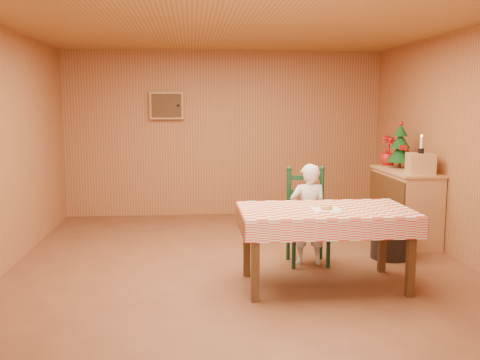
{
  "coord_description": "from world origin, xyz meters",
  "views": [
    {
      "loc": [
        -0.52,
        -5.53,
        1.76
      ],
      "look_at": [
        0.0,
        0.2,
        0.95
      ],
      "focal_mm": 40.0,
      "sensor_mm": 36.0,
      "label": 1
    }
  ],
  "objects_px": {
    "dining_table": "(325,217)",
    "shelf_unit": "(405,205)",
    "christmas_tree": "(400,147)",
    "crate": "(420,164)",
    "seated_child": "(308,214)",
    "storage_bin": "(390,240)",
    "ladder_chair": "(307,218)"
  },
  "relations": [
    {
      "from": "shelf_unit",
      "to": "crate",
      "type": "xyz_separation_m",
      "value": [
        0.01,
        -0.4,
        0.59
      ]
    },
    {
      "from": "dining_table",
      "to": "crate",
      "type": "xyz_separation_m",
      "value": [
        1.48,
        1.24,
        0.37
      ]
    },
    {
      "from": "crate",
      "to": "storage_bin",
      "type": "distance_m",
      "value": 1.04
    },
    {
      "from": "seated_child",
      "to": "storage_bin",
      "type": "bearing_deg",
      "value": -172.5
    },
    {
      "from": "shelf_unit",
      "to": "storage_bin",
      "type": "bearing_deg",
      "value": -121.56
    },
    {
      "from": "crate",
      "to": "christmas_tree",
      "type": "distance_m",
      "value": 0.67
    },
    {
      "from": "seated_child",
      "to": "christmas_tree",
      "type": "bearing_deg",
      "value": -142.04
    },
    {
      "from": "ladder_chair",
      "to": "seated_child",
      "type": "height_order",
      "value": "seated_child"
    },
    {
      "from": "dining_table",
      "to": "shelf_unit",
      "type": "distance_m",
      "value": 2.21
    },
    {
      "from": "ladder_chair",
      "to": "christmas_tree",
      "type": "xyz_separation_m",
      "value": [
        1.48,
        1.1,
        0.71
      ]
    },
    {
      "from": "shelf_unit",
      "to": "storage_bin",
      "type": "distance_m",
      "value": 0.94
    },
    {
      "from": "storage_bin",
      "to": "ladder_chair",
      "type": "bearing_deg",
      "value": -175.73
    },
    {
      "from": "dining_table",
      "to": "christmas_tree",
      "type": "bearing_deg",
      "value": 51.84
    },
    {
      "from": "seated_child",
      "to": "christmas_tree",
      "type": "height_order",
      "value": "christmas_tree"
    },
    {
      "from": "storage_bin",
      "to": "dining_table",
      "type": "bearing_deg",
      "value": -139.19
    },
    {
      "from": "shelf_unit",
      "to": "storage_bin",
      "type": "relative_size",
      "value": 2.83
    },
    {
      "from": "crate",
      "to": "storage_bin",
      "type": "bearing_deg",
      "value": -142.23
    },
    {
      "from": "seated_child",
      "to": "shelf_unit",
      "type": "height_order",
      "value": "seated_child"
    },
    {
      "from": "dining_table",
      "to": "crate",
      "type": "bearing_deg",
      "value": 39.84
    },
    {
      "from": "seated_child",
      "to": "ladder_chair",
      "type": "bearing_deg",
      "value": -90.0
    },
    {
      "from": "shelf_unit",
      "to": "christmas_tree",
      "type": "xyz_separation_m",
      "value": [
        0.01,
        0.25,
        0.74
      ]
    },
    {
      "from": "dining_table",
      "to": "storage_bin",
      "type": "distance_m",
      "value": 1.4
    },
    {
      "from": "seated_child",
      "to": "shelf_unit",
      "type": "bearing_deg",
      "value": -148.39
    },
    {
      "from": "dining_table",
      "to": "christmas_tree",
      "type": "relative_size",
      "value": 2.67
    },
    {
      "from": "ladder_chair",
      "to": "storage_bin",
      "type": "xyz_separation_m",
      "value": [
        1.0,
        0.07,
        -0.28
      ]
    },
    {
      "from": "shelf_unit",
      "to": "dining_table",
      "type": "bearing_deg",
      "value": -132.0
    },
    {
      "from": "ladder_chair",
      "to": "shelf_unit",
      "type": "xyz_separation_m",
      "value": [
        1.47,
        0.85,
        -0.04
      ]
    },
    {
      "from": "seated_child",
      "to": "storage_bin",
      "type": "xyz_separation_m",
      "value": [
        1.0,
        0.13,
        -0.34
      ]
    },
    {
      "from": "christmas_tree",
      "to": "storage_bin",
      "type": "distance_m",
      "value": 1.51
    },
    {
      "from": "crate",
      "to": "seated_child",
      "type": "bearing_deg",
      "value": -161.11
    },
    {
      "from": "dining_table",
      "to": "ladder_chair",
      "type": "height_order",
      "value": "ladder_chair"
    },
    {
      "from": "christmas_tree",
      "to": "seated_child",
      "type": "bearing_deg",
      "value": -142.04
    }
  ]
}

